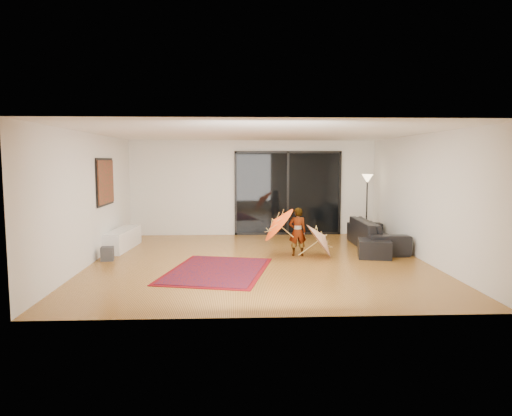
{
  "coord_description": "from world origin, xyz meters",
  "views": [
    {
      "loc": [
        -0.48,
        -9.53,
        2.14
      ],
      "look_at": [
        -0.05,
        0.38,
        1.1
      ],
      "focal_mm": 32.0,
      "sensor_mm": 36.0,
      "label": 1
    }
  ],
  "objects": [
    {
      "name": "ceiling",
      "position": [
        0.0,
        0.0,
        2.7
      ],
      "size": [
        7.0,
        7.0,
        0.0
      ],
      "primitive_type": "plane",
      "rotation": [
        3.14,
        0.0,
        0.0
      ],
      "color": "white",
      "rests_on": "wall_back"
    },
    {
      "name": "wall_right",
      "position": [
        3.5,
        0.0,
        1.35
      ],
      "size": [
        0.0,
        7.0,
        7.0
      ],
      "primitive_type": "plane",
      "rotation": [
        1.57,
        0.0,
        -1.57
      ],
      "color": "silver",
      "rests_on": "floor"
    },
    {
      "name": "child",
      "position": [
        0.89,
        0.53,
        0.54
      ],
      "size": [
        0.4,
        0.27,
        1.09
      ],
      "primitive_type": "imported",
      "rotation": [
        0.0,
        0.0,
        3.15
      ],
      "color": "#999999",
      "rests_on": "floor"
    },
    {
      "name": "wall_front",
      "position": [
        0.0,
        -3.5,
        1.35
      ],
      "size": [
        7.0,
        0.0,
        7.0
      ],
      "primitive_type": "plane",
      "rotation": [
        -1.57,
        0.0,
        0.0
      ],
      "color": "silver",
      "rests_on": "floor"
    },
    {
      "name": "sliding_door",
      "position": [
        1.0,
        3.47,
        1.2
      ],
      "size": [
        3.06,
        0.07,
        2.4
      ],
      "color": "black",
      "rests_on": "wall_back"
    },
    {
      "name": "painting",
      "position": [
        -3.46,
        1.0,
        1.65
      ],
      "size": [
        0.04,
        1.28,
        1.08
      ],
      "color": "black",
      "rests_on": "wall_left"
    },
    {
      "name": "floor",
      "position": [
        0.0,
        0.0,
        0.0
      ],
      "size": [
        7.0,
        7.0,
        0.0
      ],
      "primitive_type": "plane",
      "color": "#B07230",
      "rests_on": "ground"
    },
    {
      "name": "sofa",
      "position": [
        2.95,
        1.37,
        0.34
      ],
      "size": [
        0.94,
        2.35,
        0.68
      ],
      "primitive_type": "imported",
      "rotation": [
        0.0,
        0.0,
        1.56
      ],
      "color": "black",
      "rests_on": "floor"
    },
    {
      "name": "parasol_orange",
      "position": [
        0.34,
        0.48,
        0.73
      ],
      "size": [
        0.74,
        0.93,
        0.92
      ],
      "rotation": [
        0.0,
        -0.86,
        0.0
      ],
      "color": "#FF490D",
      "rests_on": "child"
    },
    {
      "name": "wall_left",
      "position": [
        -3.5,
        0.0,
        1.35
      ],
      "size": [
        0.0,
        7.0,
        7.0
      ],
      "primitive_type": "plane",
      "rotation": [
        1.57,
        0.0,
        1.57
      ],
      "color": "silver",
      "rests_on": "floor"
    },
    {
      "name": "wall_back",
      "position": [
        0.0,
        3.5,
        1.35
      ],
      "size": [
        7.0,
        0.0,
        7.0
      ],
      "primitive_type": "plane",
      "rotation": [
        1.57,
        0.0,
        0.0
      ],
      "color": "silver",
      "rests_on": "floor"
    },
    {
      "name": "speaker",
      "position": [
        -3.25,
        0.2,
        0.15
      ],
      "size": [
        0.29,
        0.29,
        0.29
      ],
      "primitive_type": "cube",
      "rotation": [
        0.0,
        0.0,
        0.14
      ],
      "color": "#424244",
      "rests_on": "floor"
    },
    {
      "name": "ottoman",
      "position": [
        2.56,
        0.27,
        0.2
      ],
      "size": [
        0.82,
        0.82,
        0.39
      ],
      "primitive_type": "cube",
      "rotation": [
        0.0,
        0.0,
        -0.21
      ],
      "color": "black",
      "rests_on": "floor"
    },
    {
      "name": "parasol_white",
      "position": [
        1.49,
        0.38,
        0.5
      ],
      "size": [
        0.68,
        0.9,
        0.96
      ],
      "rotation": [
        0.0,
        0.94,
        0.0
      ],
      "color": "silver",
      "rests_on": "floor"
    },
    {
      "name": "media_console",
      "position": [
        -3.25,
        1.51,
        0.24
      ],
      "size": [
        0.57,
        1.74,
        0.47
      ],
      "primitive_type": "cube",
      "rotation": [
        0.0,
        0.0,
        -0.08
      ],
      "color": "white",
      "rests_on": "floor"
    },
    {
      "name": "persian_rug",
      "position": [
        -0.86,
        -0.84,
        0.01
      ],
      "size": [
        2.3,
        2.83,
        0.02
      ],
      "rotation": [
        0.0,
        0.0,
        -0.22
      ],
      "color": "#60080D",
      "rests_on": "floor"
    },
    {
      "name": "floor_lamp",
      "position": [
        3.1,
        2.78,
        1.39
      ],
      "size": [
        0.3,
        0.3,
        1.76
      ],
      "color": "black",
      "rests_on": "floor"
    }
  ]
}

